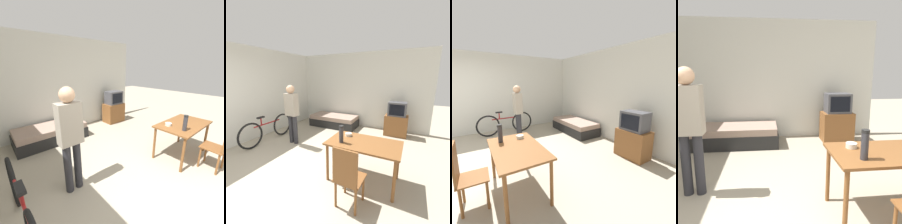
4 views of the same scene
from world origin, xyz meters
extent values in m
cube|color=silver|center=(0.00, 3.89, 1.35)|extent=(5.32, 0.06, 2.70)
cube|color=black|center=(-0.56, 3.37, 0.14)|extent=(1.75, 0.81, 0.28)
cube|color=gray|center=(-0.56, 3.37, 0.35)|extent=(1.70, 0.79, 0.14)
cube|color=brown|center=(1.66, 3.43, 0.33)|extent=(0.69, 0.45, 0.65)
cube|color=#424247|center=(1.66, 3.43, 0.87)|extent=(0.53, 0.39, 0.43)
cube|color=black|center=(1.66, 3.24, 0.87)|extent=(0.44, 0.01, 0.34)
cube|color=brown|center=(1.37, 0.87, 0.72)|extent=(1.25, 0.72, 0.03)
cylinder|color=brown|center=(0.81, 0.57, 0.35)|extent=(0.05, 0.05, 0.70)
cylinder|color=brown|center=(0.81, 1.17, 0.35)|extent=(0.05, 0.05, 0.70)
cylinder|color=brown|center=(1.22, 0.42, 0.21)|extent=(0.04, 0.04, 0.43)
cylinder|color=#28282D|center=(-0.95, 1.51, 0.40)|extent=(0.12, 0.12, 0.81)
cylinder|color=#28282D|center=(-0.79, 1.51, 0.40)|extent=(0.12, 0.12, 0.81)
cube|color=#9E9384|center=(-0.87, 1.51, 1.11)|extent=(0.34, 0.20, 0.61)
sphere|color=tan|center=(-0.87, 1.51, 1.53)|extent=(0.22, 0.22, 0.22)
cylinder|color=#2D2D33|center=(1.02, 0.70, 0.89)|extent=(0.08, 0.08, 0.30)
cylinder|color=black|center=(1.02, 0.70, 1.02)|extent=(0.08, 0.08, 0.03)
cylinder|color=beige|center=(1.02, 1.02, 0.76)|extent=(0.12, 0.12, 0.06)
camera|label=1|loc=(-1.70, -0.38, 1.88)|focal=24.00mm
camera|label=2|loc=(2.05, -1.50, 1.85)|focal=24.00mm
camera|label=3|loc=(3.58, 0.33, 1.71)|focal=24.00mm
camera|label=4|loc=(0.07, -1.22, 1.60)|focal=35.00mm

